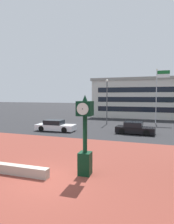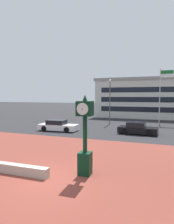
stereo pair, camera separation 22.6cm
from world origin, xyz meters
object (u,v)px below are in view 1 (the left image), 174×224
Objects in this scene: flagpole_primary at (158,90)px; street_lamp_post at (107,97)px; car_street_mid at (135,129)px; street_clock at (85,136)px; car_street_far at (55,126)px; civic_building at (161,98)px.

flagpole_primary is 7.70m from street_lamp_post.
flagpole_primary is (2.30, 9.47, 4.33)m from car_street_mid.
street_clock reaches higher than car_street_far.
street_lamp_post is (-7.60, -16.00, 0.24)m from civic_building.
flagpole_primary is at bearing 169.49° from car_street_mid.
car_street_far is at bearing 122.16° from street_clock.
car_street_far is 0.18× the size of civic_building.
street_lamp_post reaches higher than car_street_mid.
street_lamp_post is at bearing -115.40° from civic_building.
car_street_far is at bearing -117.10° from civic_building.
car_street_mid is 0.52× the size of flagpole_primary.
civic_building is (2.99, 22.22, 3.13)m from car_street_mid.
street_clock is at bearing -2.64° from car_street_mid.
car_street_mid is 0.89× the size of car_street_far.
street_clock is 19.07m from street_lamp_post.
street_lamp_post is (-4.61, 6.22, 3.37)m from car_street_mid.
car_street_mid is 0.16× the size of civic_building.
street_clock is 0.89× the size of car_street_far.
car_street_far is 0.73× the size of street_lamp_post.
car_street_mid is 10.66m from flagpole_primary.
flagpole_primary is at bearing 78.50° from street_clock.
flagpole_primary is 12.83m from civic_building.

